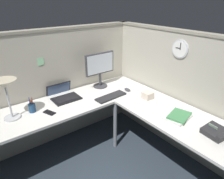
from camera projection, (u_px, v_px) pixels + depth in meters
name	position (u px, v px, depth m)	size (l,w,h in m)	color
ground_plane	(113.00, 157.00, 2.68)	(6.80, 6.80, 0.00)	#2D3842
cubicle_wall_back	(53.00, 88.00, 2.78)	(2.57, 0.12, 1.58)	#A8A393
cubicle_wall_right	(179.00, 93.00, 2.64)	(0.12, 2.37, 1.58)	#A8A393
desk	(105.00, 122.00, 2.30)	(2.35, 2.15, 0.73)	silver
monitor	(100.00, 67.00, 2.86)	(0.46, 0.20, 0.50)	#38383D
laptop	(63.00, 95.00, 2.66)	(0.34, 0.38, 0.22)	black
keyboard	(111.00, 97.00, 2.65)	(0.43, 0.14, 0.02)	#232326
computer_mouse	(127.00, 90.00, 2.84)	(0.06, 0.10, 0.03)	#38383D
desk_lamp_dome	(5.00, 87.00, 2.05)	(0.24, 0.24, 0.44)	#B7BABF
pen_cup	(32.00, 108.00, 2.30)	(0.08, 0.08, 0.18)	navy
cell_phone	(49.00, 113.00, 2.30)	(0.07, 0.14, 0.01)	black
office_phone	(216.00, 132.00, 1.91)	(0.21, 0.23, 0.11)	#232326
book_stack	(178.00, 116.00, 2.19)	(0.32, 0.26, 0.04)	silver
tissue_box	(147.00, 95.00, 2.60)	(0.12, 0.12, 0.09)	beige
wall_clock	(180.00, 49.00, 2.39)	(0.04, 0.22, 0.22)	#B7BABF
pinned_note_leftmost	(41.00, 62.00, 2.50)	(0.08, 0.00, 0.10)	#8CCC99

